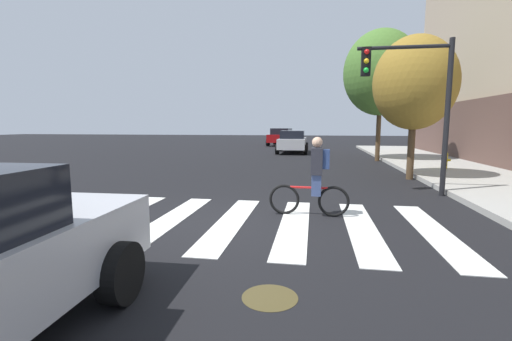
{
  "coord_description": "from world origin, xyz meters",
  "views": [
    {
      "loc": [
        1.85,
        -6.66,
        1.94
      ],
      "look_at": [
        0.63,
        0.72,
        0.96
      ],
      "focal_mm": 24.54,
      "sensor_mm": 36.0,
      "label": 1
    }
  ],
  "objects_px": {
    "sedan_far": "(282,137)",
    "street_tree_near": "(415,83)",
    "cyclist": "(315,177)",
    "fire_hydrant": "(445,160)",
    "traffic_light_near": "(416,90)",
    "street_tree_mid": "(381,73)",
    "manhole_cover": "(270,297)",
    "sedan_mid": "(293,141)"
  },
  "relations": [
    {
      "from": "cyclist",
      "to": "street_tree_near",
      "type": "bearing_deg",
      "value": 59.47
    },
    {
      "from": "cyclist",
      "to": "traffic_light_near",
      "type": "height_order",
      "value": "traffic_light_near"
    },
    {
      "from": "cyclist",
      "to": "street_tree_near",
      "type": "height_order",
      "value": "street_tree_near"
    },
    {
      "from": "sedan_far",
      "to": "traffic_light_near",
      "type": "xyz_separation_m",
      "value": [
        5.75,
        -23.24,
        2.02
      ]
    },
    {
      "from": "street_tree_mid",
      "to": "manhole_cover",
      "type": "bearing_deg",
      "value": -103.56
    },
    {
      "from": "cyclist",
      "to": "street_tree_mid",
      "type": "xyz_separation_m",
      "value": [
        3.36,
        12.25,
        3.81
      ]
    },
    {
      "from": "manhole_cover",
      "to": "sedan_far",
      "type": "height_order",
      "value": "sedan_far"
    },
    {
      "from": "cyclist",
      "to": "sedan_mid",
      "type": "bearing_deg",
      "value": 95.04
    },
    {
      "from": "cyclist",
      "to": "street_tree_near",
      "type": "relative_size",
      "value": 0.34
    },
    {
      "from": "sedan_far",
      "to": "fire_hydrant",
      "type": "distance_m",
      "value": 19.94
    },
    {
      "from": "traffic_light_near",
      "to": "street_tree_near",
      "type": "relative_size",
      "value": 0.84
    },
    {
      "from": "sedan_mid",
      "to": "fire_hydrant",
      "type": "relative_size",
      "value": 5.74
    },
    {
      "from": "sedan_far",
      "to": "cyclist",
      "type": "height_order",
      "value": "cyclist"
    },
    {
      "from": "manhole_cover",
      "to": "street_tree_near",
      "type": "bearing_deg",
      "value": 67.73
    },
    {
      "from": "cyclist",
      "to": "manhole_cover",
      "type": "bearing_deg",
      "value": -97.53
    },
    {
      "from": "sedan_far",
      "to": "street_tree_near",
      "type": "distance_m",
      "value": 21.44
    },
    {
      "from": "cyclist",
      "to": "street_tree_mid",
      "type": "relative_size",
      "value": 0.25
    },
    {
      "from": "sedan_mid",
      "to": "sedan_far",
      "type": "distance_m",
      "value": 9.01
    },
    {
      "from": "traffic_light_near",
      "to": "street_tree_near",
      "type": "distance_m",
      "value": 3.1
    },
    {
      "from": "street_tree_near",
      "to": "street_tree_mid",
      "type": "bearing_deg",
      "value": 90.13
    },
    {
      "from": "traffic_light_near",
      "to": "street_tree_mid",
      "type": "bearing_deg",
      "value": 85.69
    },
    {
      "from": "fire_hydrant",
      "to": "street_tree_mid",
      "type": "distance_m",
      "value": 6.28
    },
    {
      "from": "cyclist",
      "to": "street_tree_mid",
      "type": "bearing_deg",
      "value": 74.67
    },
    {
      "from": "manhole_cover",
      "to": "street_tree_mid",
      "type": "bearing_deg",
      "value": 76.44
    },
    {
      "from": "manhole_cover",
      "to": "street_tree_mid",
      "type": "height_order",
      "value": "street_tree_mid"
    },
    {
      "from": "street_tree_near",
      "to": "cyclist",
      "type": "bearing_deg",
      "value": -120.53
    },
    {
      "from": "sedan_far",
      "to": "street_tree_near",
      "type": "height_order",
      "value": "street_tree_near"
    },
    {
      "from": "manhole_cover",
      "to": "sedan_mid",
      "type": "height_order",
      "value": "sedan_mid"
    },
    {
      "from": "sedan_mid",
      "to": "street_tree_mid",
      "type": "xyz_separation_m",
      "value": [
        4.87,
        -4.89,
        3.85
      ]
    },
    {
      "from": "manhole_cover",
      "to": "cyclist",
      "type": "xyz_separation_m",
      "value": [
        0.49,
        3.72,
        0.84
      ]
    },
    {
      "from": "street_tree_mid",
      "to": "cyclist",
      "type": "bearing_deg",
      "value": -105.33
    },
    {
      "from": "sedan_mid",
      "to": "traffic_light_near",
      "type": "height_order",
      "value": "traffic_light_near"
    },
    {
      "from": "sedan_mid",
      "to": "traffic_light_near",
      "type": "distance_m",
      "value": 15.11
    },
    {
      "from": "street_tree_near",
      "to": "street_tree_mid",
      "type": "xyz_separation_m",
      "value": [
        -0.02,
        6.53,
        1.27
      ]
    },
    {
      "from": "cyclist",
      "to": "street_tree_near",
      "type": "xyz_separation_m",
      "value": [
        3.38,
        5.72,
        2.53
      ]
    },
    {
      "from": "street_tree_near",
      "to": "traffic_light_near",
      "type": "bearing_deg",
      "value": -103.84
    },
    {
      "from": "street_tree_near",
      "to": "fire_hydrant",
      "type": "bearing_deg",
      "value": 49.03
    },
    {
      "from": "traffic_light_near",
      "to": "street_tree_near",
      "type": "bearing_deg",
      "value": 76.16
    },
    {
      "from": "sedan_far",
      "to": "fire_hydrant",
      "type": "height_order",
      "value": "sedan_far"
    },
    {
      "from": "manhole_cover",
      "to": "street_tree_mid",
      "type": "xyz_separation_m",
      "value": [
        3.85,
        15.98,
        4.65
      ]
    },
    {
      "from": "manhole_cover",
      "to": "cyclist",
      "type": "distance_m",
      "value": 3.85
    },
    {
      "from": "manhole_cover",
      "to": "street_tree_near",
      "type": "distance_m",
      "value": 10.75
    }
  ]
}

